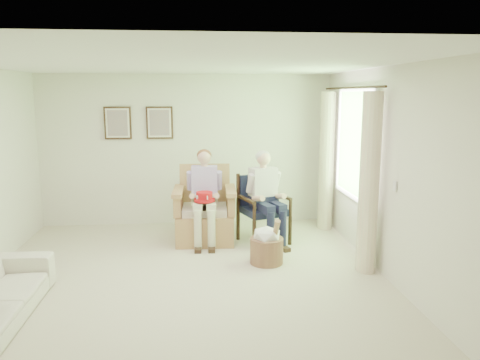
{
  "coord_description": "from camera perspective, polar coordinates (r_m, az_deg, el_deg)",
  "views": [
    {
      "loc": [
        0.16,
        -5.39,
        2.27
      ],
      "look_at": [
        0.78,
        1.17,
        1.05
      ],
      "focal_mm": 35.0,
      "sensor_mm": 36.0,
      "label": 1
    }
  ],
  "objects": [
    {
      "name": "wood_armchair",
      "position": [
        7.27,
        2.81,
        -3.12
      ],
      "size": [
        0.66,
        0.62,
        1.02
      ],
      "rotation": [
        0.0,
        0.0,
        0.34
      ],
      "color": "black",
      "rests_on": "ground"
    },
    {
      "name": "right_wall",
      "position": [
        5.95,
        17.8,
        0.62
      ],
      "size": [
        0.04,
        5.5,
        2.6
      ],
      "primitive_type": "cube",
      "color": "silver",
      "rests_on": "ground"
    },
    {
      "name": "curtain_right",
      "position": [
        7.95,
        10.48,
        2.22
      ],
      "size": [
        0.34,
        0.34,
        2.3
      ],
      "primitive_type": "cylinder",
      "color": "beige",
      "rests_on": "ground"
    },
    {
      "name": "floor",
      "position": [
        5.85,
        -6.73,
        -12.41
      ],
      "size": [
        5.5,
        5.5,
        0.0
      ],
      "primitive_type": "plane",
      "color": "beige",
      "rests_on": "ground"
    },
    {
      "name": "back_wall",
      "position": [
        8.2,
        -6.51,
        3.63
      ],
      "size": [
        5.0,
        0.04,
        2.6
      ],
      "primitive_type": "cube",
      "color": "silver",
      "rests_on": "ground"
    },
    {
      "name": "framed_print_right",
      "position": [
        8.14,
        -9.78,
        6.89
      ],
      "size": [
        0.45,
        0.05,
        0.55
      ],
      "color": "#382114",
      "rests_on": "back_wall"
    },
    {
      "name": "person_dark",
      "position": [
        7.04,
        3.03,
        -1.35
      ],
      "size": [
        0.4,
        0.62,
        1.39
      ],
      "rotation": [
        0.0,
        0.0,
        0.34
      ],
      "color": "#181A36",
      "rests_on": "ground"
    },
    {
      "name": "person_wicker",
      "position": [
        7.1,
        -4.33,
        -1.18
      ],
      "size": [
        0.4,
        0.63,
        1.41
      ],
      "rotation": [
        0.0,
        0.0,
        -0.03
      ],
      "color": "beige",
      "rests_on": "ground"
    },
    {
      "name": "red_hat",
      "position": [
        6.92,
        -4.36,
        -2.12
      ],
      "size": [
        0.3,
        0.3,
        0.14
      ],
      "color": "red",
      "rests_on": "person_wicker"
    },
    {
      "name": "front_wall",
      "position": [
        2.81,
        -8.52,
        -9.74
      ],
      "size": [
        5.0,
        0.04,
        2.6
      ],
      "primitive_type": "cube",
      "color": "silver",
      "rests_on": "ground"
    },
    {
      "name": "curtain_left",
      "position": [
        6.11,
        15.46,
        -0.43
      ],
      "size": [
        0.34,
        0.34,
        2.3
      ],
      "primitive_type": "cylinder",
      "color": "beige",
      "rests_on": "ground"
    },
    {
      "name": "wicker_armchair",
      "position": [
        7.35,
        -4.31,
        -4.52
      ],
      "size": [
        0.91,
        0.9,
        1.16
      ],
      "rotation": [
        0.0,
        0.0,
        -0.03
      ],
      "color": "tan",
      "rests_on": "ground"
    },
    {
      "name": "ceiling",
      "position": [
        5.4,
        -7.34,
        13.93
      ],
      "size": [
        5.0,
        5.5,
        0.02
      ],
      "primitive_type": "cube",
      "color": "white",
      "rests_on": "back_wall"
    },
    {
      "name": "hatbox",
      "position": [
        6.38,
        3.29,
        -7.89
      ],
      "size": [
        0.55,
        0.55,
        0.66
      ],
      "color": "#A97A5C",
      "rests_on": "ground"
    },
    {
      "name": "framed_print_left",
      "position": [
        8.22,
        -14.69,
        6.74
      ],
      "size": [
        0.45,
        0.05,
        0.55
      ],
      "color": "#382114",
      "rests_on": "back_wall"
    },
    {
      "name": "window",
      "position": [
        7.01,
        13.83,
        4.59
      ],
      "size": [
        0.13,
        2.5,
        1.63
      ],
      "color": "#2D6B23",
      "rests_on": "right_wall"
    }
  ]
}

